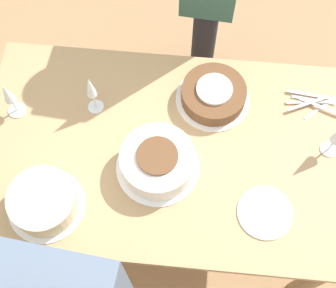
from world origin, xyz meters
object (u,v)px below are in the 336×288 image
Objects in this scene: cake_back_decorated at (44,202)px; wine_glass_near at (8,95)px; cake_center_white at (158,162)px; cake_front_chocolate at (213,95)px; wine_glass_far at (91,89)px.

cake_back_decorated is 0.42m from wine_glass_near.
wine_glass_near is at bearing -18.01° from cake_center_white.
cake_front_chocolate is 0.75m from cake_back_decorated.
wine_glass_far is (-0.11, -0.41, 0.09)m from cake_back_decorated.
wine_glass_far is at bearing -40.63° from cake_center_white.
cake_back_decorated reaches higher than cake_front_chocolate.
cake_front_chocolate is 0.47m from wine_glass_far.
cake_center_white is 0.60m from wine_glass_near.
cake_front_chocolate is at bearing -170.85° from wine_glass_near.
wine_glass_near is 0.31m from wine_glass_far.
cake_back_decorated is (0.38, 0.18, -0.00)m from cake_center_white.
cake_back_decorated is 1.33× the size of wine_glass_far.
cake_front_chocolate is (-0.19, -0.31, -0.02)m from cake_center_white.
wine_glass_far reaches higher than cake_front_chocolate.
cake_center_white is 0.42m from cake_back_decorated.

